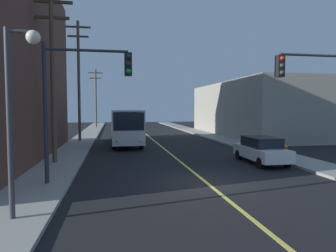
{
  "coord_description": "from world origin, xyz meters",
  "views": [
    {
      "loc": [
        -4.11,
        -12.83,
        3.37
      ],
      "look_at": [
        0.0,
        9.71,
        2.0
      ],
      "focal_mm": 31.99,
      "sensor_mm": 36.0,
      "label": 1
    }
  ],
  "objects_px": {
    "utility_pole_mid": "(79,76)",
    "traffic_signal_right_corner": "(317,88)",
    "city_bus": "(125,124)",
    "utility_pole_far": "(96,95)",
    "street_lamp_left": "(17,95)",
    "parked_car_white": "(261,150)",
    "traffic_signal_left_corner": "(83,86)",
    "utility_pole_near": "(53,69)",
    "fire_hydrant": "(285,151)"
  },
  "relations": [
    {
      "from": "utility_pole_near",
      "to": "fire_hydrant",
      "type": "xyz_separation_m",
      "value": [
        14.44,
        -1.05,
        -5.05
      ]
    },
    {
      "from": "city_bus",
      "to": "traffic_signal_right_corner",
      "type": "distance_m",
      "value": 18.49
    },
    {
      "from": "street_lamp_left",
      "to": "fire_hydrant",
      "type": "bearing_deg",
      "value": 31.37
    },
    {
      "from": "utility_pole_near",
      "to": "utility_pole_far",
      "type": "relative_size",
      "value": 1.02
    },
    {
      "from": "utility_pole_mid",
      "to": "street_lamp_left",
      "type": "relative_size",
      "value": 2.13
    },
    {
      "from": "city_bus",
      "to": "street_lamp_left",
      "type": "xyz_separation_m",
      "value": [
        -3.81,
        -19.75,
        1.92
      ]
    },
    {
      "from": "city_bus",
      "to": "fire_hydrant",
      "type": "bearing_deg",
      "value": -49.15
    },
    {
      "from": "city_bus",
      "to": "parked_car_white",
      "type": "relative_size",
      "value": 2.76
    },
    {
      "from": "street_lamp_left",
      "to": "fire_hydrant",
      "type": "relative_size",
      "value": 6.55
    },
    {
      "from": "utility_pole_near",
      "to": "street_lamp_left",
      "type": "height_order",
      "value": "utility_pole_near"
    },
    {
      "from": "utility_pole_far",
      "to": "parked_car_white",
      "type": "bearing_deg",
      "value": -71.75
    },
    {
      "from": "city_bus",
      "to": "fire_hydrant",
      "type": "height_order",
      "value": "city_bus"
    },
    {
      "from": "city_bus",
      "to": "utility_pole_far",
      "type": "distance_m",
      "value": 24.16
    },
    {
      "from": "traffic_signal_left_corner",
      "to": "utility_pole_mid",
      "type": "bearing_deg",
      "value": 96.67
    },
    {
      "from": "traffic_signal_left_corner",
      "to": "fire_hydrant",
      "type": "distance_m",
      "value": 13.48
    },
    {
      "from": "parked_car_white",
      "to": "utility_pole_far",
      "type": "distance_m",
      "value": 37.92
    },
    {
      "from": "utility_pole_mid",
      "to": "street_lamp_left",
      "type": "xyz_separation_m",
      "value": [
        0.61,
        -21.46,
        -2.79
      ]
    },
    {
      "from": "utility_pole_near",
      "to": "street_lamp_left",
      "type": "distance_m",
      "value": 9.6
    },
    {
      "from": "utility_pole_far",
      "to": "street_lamp_left",
      "type": "bearing_deg",
      "value": -89.71
    },
    {
      "from": "parked_car_white",
      "to": "street_lamp_left",
      "type": "height_order",
      "value": "street_lamp_left"
    },
    {
      "from": "parked_car_white",
      "to": "traffic_signal_right_corner",
      "type": "xyz_separation_m",
      "value": [
        0.67,
        -4.07,
        3.46
      ]
    },
    {
      "from": "utility_pole_far",
      "to": "street_lamp_left",
      "type": "distance_m",
      "value": 43.32
    },
    {
      "from": "utility_pole_mid",
      "to": "traffic_signal_right_corner",
      "type": "xyz_separation_m",
      "value": [
        12.85,
        -17.98,
        -2.23
      ]
    },
    {
      "from": "fire_hydrant",
      "to": "traffic_signal_left_corner",
      "type": "bearing_deg",
      "value": -161.19
    },
    {
      "from": "city_bus",
      "to": "traffic_signal_left_corner",
      "type": "bearing_deg",
      "value": -98.72
    },
    {
      "from": "street_lamp_left",
      "to": "parked_car_white",
      "type": "bearing_deg",
      "value": 33.15
    },
    {
      "from": "city_bus",
      "to": "utility_pole_mid",
      "type": "distance_m",
      "value": 6.68
    },
    {
      "from": "utility_pole_mid",
      "to": "fire_hydrant",
      "type": "height_order",
      "value": "utility_pole_mid"
    },
    {
      "from": "utility_pole_mid",
      "to": "city_bus",
      "type": "bearing_deg",
      "value": -21.16
    },
    {
      "from": "traffic_signal_left_corner",
      "to": "city_bus",
      "type": "bearing_deg",
      "value": 81.28
    },
    {
      "from": "utility_pole_near",
      "to": "traffic_signal_right_corner",
      "type": "height_order",
      "value": "utility_pole_near"
    },
    {
      "from": "city_bus",
      "to": "utility_pole_near",
      "type": "bearing_deg",
      "value": -113.81
    },
    {
      "from": "traffic_signal_left_corner",
      "to": "traffic_signal_right_corner",
      "type": "height_order",
      "value": "same"
    },
    {
      "from": "traffic_signal_left_corner",
      "to": "utility_pole_near",
      "type": "bearing_deg",
      "value": 112.7
    },
    {
      "from": "utility_pole_far",
      "to": "traffic_signal_right_corner",
      "type": "bearing_deg",
      "value": -72.62
    },
    {
      "from": "city_bus",
      "to": "parked_car_white",
      "type": "xyz_separation_m",
      "value": [
        7.76,
        -12.2,
        -0.98
      ]
    },
    {
      "from": "parked_car_white",
      "to": "utility_pole_mid",
      "type": "distance_m",
      "value": 19.34
    },
    {
      "from": "traffic_signal_right_corner",
      "to": "street_lamp_left",
      "type": "height_order",
      "value": "traffic_signal_right_corner"
    },
    {
      "from": "traffic_signal_right_corner",
      "to": "fire_hydrant",
      "type": "bearing_deg",
      "value": 73.49
    },
    {
      "from": "utility_pole_far",
      "to": "utility_pole_mid",
      "type": "bearing_deg",
      "value": -91.02
    },
    {
      "from": "street_lamp_left",
      "to": "fire_hydrant",
      "type": "height_order",
      "value": "street_lamp_left"
    },
    {
      "from": "traffic_signal_left_corner",
      "to": "traffic_signal_right_corner",
      "type": "distance_m",
      "value": 10.84
    },
    {
      "from": "traffic_signal_left_corner",
      "to": "fire_hydrant",
      "type": "relative_size",
      "value": 7.14
    },
    {
      "from": "utility_pole_mid",
      "to": "utility_pole_far",
      "type": "bearing_deg",
      "value": 88.98
    },
    {
      "from": "utility_pole_far",
      "to": "fire_hydrant",
      "type": "bearing_deg",
      "value": -68.31
    },
    {
      "from": "utility_pole_far",
      "to": "traffic_signal_left_corner",
      "type": "bearing_deg",
      "value": -87.6
    },
    {
      "from": "fire_hydrant",
      "to": "utility_pole_near",
      "type": "bearing_deg",
      "value": 175.86
    },
    {
      "from": "city_bus",
      "to": "utility_pole_far",
      "type": "height_order",
      "value": "utility_pole_far"
    },
    {
      "from": "city_bus",
      "to": "traffic_signal_left_corner",
      "type": "height_order",
      "value": "traffic_signal_left_corner"
    },
    {
      "from": "city_bus",
      "to": "parked_car_white",
      "type": "bearing_deg",
      "value": -57.56
    }
  ]
}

